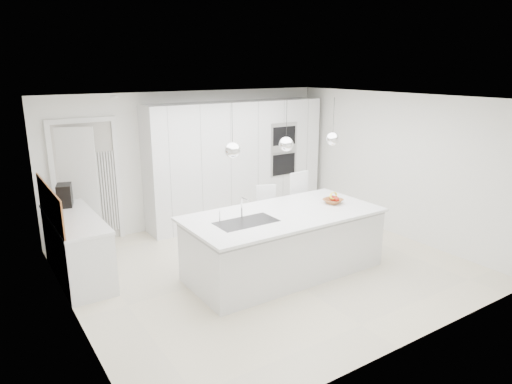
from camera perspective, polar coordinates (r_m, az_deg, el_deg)
floor at (r=7.01m, az=1.36°, el=-9.26°), size 5.50×5.50×0.00m
wall_back at (r=8.71m, az=-7.99°, el=4.17°), size 5.50×0.00×5.50m
wall_left at (r=5.56m, az=-22.60°, el=-3.32°), size 0.00×5.00×5.00m
ceiling at (r=6.38m, az=1.51°, el=11.60°), size 5.50×5.50×0.00m
tall_cabinets at (r=8.83m, az=-2.43°, el=3.80°), size 3.60×0.60×2.30m
oven_stack at (r=9.04m, az=3.50°, el=5.34°), size 0.62×0.04×1.05m
doorway_frame at (r=8.11m, az=-20.36°, el=0.88°), size 1.11×0.08×2.13m
hallway_door at (r=8.02m, az=-21.99°, el=0.42°), size 0.76×0.38×2.00m
radiator at (r=8.21m, az=-18.07°, el=0.01°), size 0.32×0.04×1.40m
left_base_cabinets at (r=7.00m, az=-21.45°, el=-6.59°), size 0.60×1.80×0.86m
left_worktop at (r=6.85m, az=-21.81°, el=-3.09°), size 0.62×1.82×0.04m
oak_backsplash at (r=6.73m, az=-24.42°, el=-1.28°), size 0.02×1.80×0.50m
island_base at (r=6.67m, az=3.57°, el=-6.58°), size 2.80×1.20×0.86m
island_worktop at (r=6.55m, az=3.38°, el=-2.80°), size 2.84×1.40×0.04m
island_sink at (r=6.18m, az=-1.21°, el=-4.48°), size 0.84×0.44×0.18m
island_tap at (r=6.30m, az=-1.81°, el=-1.91°), size 0.02×0.02×0.30m
pendant_left at (r=5.80m, az=-2.96°, el=5.23°), size 0.20×0.20×0.20m
pendant_mid at (r=6.27m, az=3.80°, el=5.98°), size 0.20×0.20×0.20m
pendant_right at (r=6.81m, az=9.56°, el=6.55°), size 0.20×0.20×0.20m
fruit_bowl at (r=7.08m, az=9.59°, el=-1.13°), size 0.34×0.34×0.07m
espresso_machine at (r=7.39m, az=-22.80°, el=-0.38°), size 0.28×0.36×0.34m
bar_stool_left at (r=7.51m, az=1.81°, el=-3.25°), size 0.50×0.57×1.04m
bar_stool_right at (r=7.78m, az=6.04°, el=-2.08°), size 0.43×0.57×1.20m
apple_a at (r=7.10m, az=9.52°, el=-0.75°), size 0.09×0.09×0.09m
apple_b at (r=7.09m, az=9.75°, el=-0.80°), size 0.08×0.08×0.08m
apple_c at (r=7.07m, az=10.07°, el=-0.92°), size 0.07×0.07×0.07m
apple_extra_3 at (r=7.08m, az=10.00°, el=-0.85°), size 0.08×0.08×0.08m
banana_bunch at (r=7.07m, az=9.66°, el=-0.46°), size 0.24×0.17×0.22m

